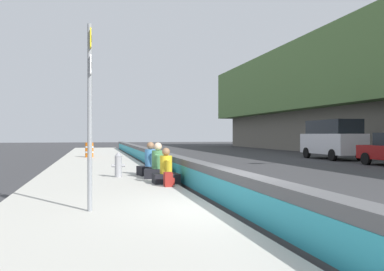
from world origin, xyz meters
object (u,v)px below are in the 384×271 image
route_sign_post (90,103)px  seated_person_middle (158,167)px  fire_hydrant (118,164)px  parked_car_fourth (332,138)px  backpack (169,180)px  seated_person_rear (151,165)px  seated_person_foreground (166,172)px  construction_barrel (89,150)px

route_sign_post → seated_person_middle: bearing=-21.0°
fire_hydrant → parked_car_fourth: (9.72, -14.32, 0.77)m
backpack → parked_car_fourth: (12.65, -13.08, 1.02)m
route_sign_post → seated_person_middle: route_sign_post is taller
seated_person_middle → seated_person_rear: (1.12, 0.10, 0.00)m
fire_hydrant → seated_person_middle: size_ratio=0.73×
seated_person_rear → parked_car_fourth: 16.11m
seated_person_middle → fire_hydrant: bearing=62.4°
backpack → seated_person_foreground: bearing=-4.5°
fire_hydrant → seated_person_middle: (-0.67, -1.28, -0.07)m
seated_person_middle → seated_person_rear: 1.12m
construction_barrel → fire_hydrant: bearing=-175.2°
seated_person_rear → parked_car_fourth: parked_car_fourth is taller
seated_person_middle → parked_car_fourth: size_ratio=0.23×
seated_person_rear → construction_barrel: (12.76, 2.28, 0.10)m
backpack → fire_hydrant: bearing=22.9°
seated_person_foreground → construction_barrel: 15.55m
seated_person_middle → construction_barrel: (13.88, 2.38, 0.10)m
route_sign_post → backpack: 4.46m
fire_hydrant → seated_person_rear: (0.45, -1.18, -0.07)m
fire_hydrant → seated_person_rear: bearing=-69.2°
seated_person_rear → construction_barrel: 12.96m
parked_car_fourth → fire_hydrant: bearing=124.2°
route_sign_post → construction_barrel: 19.63m
seated_person_foreground → construction_barrel: seated_person_foreground is taller
construction_barrel → seated_person_rear: bearing=-169.9°
seated_person_foreground → seated_person_middle: (1.49, 0.02, 0.04)m
seated_person_foreground → seated_person_middle: seated_person_middle is taller
seated_person_middle → backpack: 2.27m
fire_hydrant → backpack: 3.19m
fire_hydrant → backpack: bearing=-157.1°
construction_barrel → seated_person_middle: bearing=-170.3°
seated_person_rear → seated_person_middle: bearing=-174.8°
route_sign_post → seated_person_foreground: size_ratio=3.35×
fire_hydrant → construction_barrel: 13.26m
seated_person_foreground → backpack: bearing=175.5°
seated_person_foreground → seated_person_rear: (2.60, 0.12, 0.04)m
route_sign_post → fire_hydrant: size_ratio=4.09×
fire_hydrant → parked_car_fourth: parked_car_fourth is taller
backpack → parked_car_fourth: parked_car_fourth is taller
route_sign_post → parked_car_fourth: 22.16m
seated_person_middle → parked_car_fourth: bearing=-51.4°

